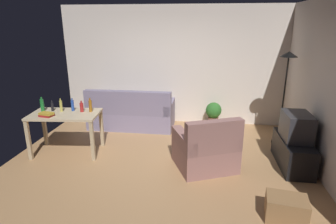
% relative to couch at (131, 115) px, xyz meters
% --- Properties ---
extents(ground_plane, '(5.20, 4.40, 0.02)m').
position_rel_couch_xyz_m(ground_plane, '(0.89, -1.59, -0.32)').
color(ground_plane, tan).
extents(wall_rear, '(5.20, 0.10, 2.70)m').
position_rel_couch_xyz_m(wall_rear, '(0.89, 0.61, 1.04)').
color(wall_rear, silver).
rests_on(wall_rear, ground_plane).
extents(wall_right, '(0.10, 4.40, 2.70)m').
position_rel_couch_xyz_m(wall_right, '(3.49, -1.59, 1.04)').
color(wall_right, beige).
rests_on(wall_right, ground_plane).
extents(couch, '(1.89, 0.84, 0.92)m').
position_rel_couch_xyz_m(couch, '(0.00, 0.00, 0.00)').
color(couch, gray).
rests_on(couch, ground_plane).
extents(tv_stand, '(0.44, 1.10, 0.48)m').
position_rel_couch_xyz_m(tv_stand, '(3.14, -1.43, -0.07)').
color(tv_stand, black).
rests_on(tv_stand, ground_plane).
extents(tv, '(0.41, 0.60, 0.44)m').
position_rel_couch_xyz_m(tv, '(3.14, -1.43, 0.39)').
color(tv, '#2D2D33').
rests_on(tv, tv_stand).
extents(torchiere_lamp, '(0.32, 0.32, 1.81)m').
position_rel_couch_xyz_m(torchiere_lamp, '(3.14, -0.50, 1.11)').
color(torchiere_lamp, black).
rests_on(torchiere_lamp, ground_plane).
extents(desk, '(1.26, 0.81, 0.76)m').
position_rel_couch_xyz_m(desk, '(-0.84, -1.43, 0.34)').
color(desk, '#C6B28E').
rests_on(desk, ground_plane).
extents(potted_plant, '(0.36, 0.36, 0.57)m').
position_rel_couch_xyz_m(potted_plant, '(1.86, 0.31, 0.02)').
color(potted_plant, brown).
rests_on(potted_plant, ground_plane).
extents(armchair, '(1.16, 1.12, 0.92)m').
position_rel_couch_xyz_m(armchair, '(1.70, -1.70, 0.01)').
color(armchair, '#996B66').
rests_on(armchair, ground_plane).
extents(storage_box, '(0.53, 0.41, 0.30)m').
position_rel_couch_xyz_m(storage_box, '(2.68, -2.88, -0.16)').
color(storage_box, olive).
rests_on(storage_box, ground_plane).
extents(bottle_green, '(0.06, 0.06, 0.27)m').
position_rel_couch_xyz_m(bottle_green, '(-1.29, -1.37, 0.57)').
color(bottle_green, '#1E722D').
rests_on(bottle_green, desk).
extents(bottle_dark, '(0.05, 0.05, 0.20)m').
position_rel_couch_xyz_m(bottle_dark, '(-1.12, -1.33, 0.54)').
color(bottle_dark, black).
rests_on(bottle_dark, desk).
extents(bottle_squat, '(0.05, 0.05, 0.24)m').
position_rel_couch_xyz_m(bottle_squat, '(-0.94, -1.34, 0.56)').
color(bottle_squat, '#BCB24C').
rests_on(bottle_squat, desk).
extents(bottle_blue, '(0.05, 0.05, 0.24)m').
position_rel_couch_xyz_m(bottle_blue, '(-0.75, -1.27, 0.56)').
color(bottle_blue, '#2347A3').
rests_on(bottle_blue, desk).
extents(bottle_red, '(0.06, 0.06, 0.20)m').
position_rel_couch_xyz_m(bottle_red, '(-0.56, -1.30, 0.54)').
color(bottle_red, '#AD2323').
rests_on(bottle_red, desk).
extents(bottle_amber, '(0.06, 0.06, 0.26)m').
position_rel_couch_xyz_m(bottle_amber, '(-0.41, -1.28, 0.57)').
color(bottle_amber, '#9E6019').
rests_on(bottle_amber, desk).
extents(book_stack, '(0.26, 0.21, 0.07)m').
position_rel_couch_xyz_m(book_stack, '(-1.06, -1.64, 0.49)').
color(book_stack, maroon).
rests_on(book_stack, desk).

